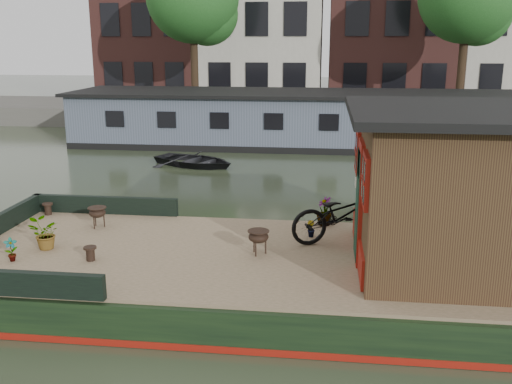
# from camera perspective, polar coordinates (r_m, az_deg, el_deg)

# --- Properties ---
(ground) EXTENTS (120.00, 120.00, 0.00)m
(ground) POSITION_cam_1_polar(r_m,az_deg,el_deg) (9.52, 7.29, -10.18)
(ground) COLOR #2C3320
(ground) RESTS_ON ground
(houseboat_hull) EXTENTS (14.01, 4.02, 0.60)m
(houseboat_hull) POSITION_cam_1_polar(r_m,az_deg,el_deg) (9.49, -0.82, -8.36)
(houseboat_hull) COLOR black
(houseboat_hull) RESTS_ON ground
(houseboat_deck) EXTENTS (11.80, 3.80, 0.05)m
(houseboat_deck) POSITION_cam_1_polar(r_m,az_deg,el_deg) (9.28, 7.41, -6.68)
(houseboat_deck) COLOR #957A5C
(houseboat_deck) RESTS_ON houseboat_hull
(bow_bulwark) EXTENTS (3.00, 4.00, 0.35)m
(bow_bulwark) POSITION_cam_1_polar(r_m,az_deg,el_deg) (10.44, -21.65, -4.01)
(bow_bulwark) COLOR black
(bow_bulwark) RESTS_ON houseboat_deck
(cabin) EXTENTS (4.00, 3.50, 2.42)m
(cabin) POSITION_cam_1_polar(r_m,az_deg,el_deg) (9.20, 21.42, 0.40)
(cabin) COLOR black
(cabin) RESTS_ON houseboat_deck
(bicycle) EXTENTS (1.97, 1.37, 0.98)m
(bicycle) POSITION_cam_1_polar(r_m,az_deg,el_deg) (9.90, 8.65, -2.18)
(bicycle) COLOR black
(bicycle) RESTS_ON houseboat_deck
(potted_plant_a) EXTENTS (0.24, 0.23, 0.38)m
(potted_plant_a) POSITION_cam_1_polar(r_m,az_deg,el_deg) (9.78, -23.29, -5.32)
(potted_plant_a) COLOR #9B392C
(potted_plant_a) RESTS_ON houseboat_deck
(potted_plant_b) EXTENTS (0.20, 0.20, 0.29)m
(potted_plant_b) POSITION_cam_1_polar(r_m,az_deg,el_deg) (10.16, 5.48, -3.68)
(potted_plant_b) COLOR brown
(potted_plant_b) RESTS_ON houseboat_deck
(potted_plant_c) EXTENTS (0.62, 0.60, 0.53)m
(potted_plant_c) POSITION_cam_1_polar(r_m,az_deg,el_deg) (10.10, -20.45, -3.97)
(potted_plant_c) COLOR #A13D2E
(potted_plant_c) RESTS_ON houseboat_deck
(potted_plant_d) EXTENTS (0.40, 0.40, 0.54)m
(potted_plant_d) POSITION_cam_1_polar(r_m,az_deg,el_deg) (10.79, 6.85, -1.91)
(potted_plant_d) COLOR #986129
(potted_plant_d) RESTS_ON houseboat_deck
(brazier_front) EXTENTS (0.40, 0.40, 0.40)m
(brazier_front) POSITION_cam_1_polar(r_m,az_deg,el_deg) (9.28, 0.25, -5.05)
(brazier_front) COLOR black
(brazier_front) RESTS_ON houseboat_deck
(brazier_rear) EXTENTS (0.44, 0.44, 0.39)m
(brazier_rear) POSITION_cam_1_polar(r_m,az_deg,el_deg) (11.00, -15.56, -2.45)
(brazier_rear) COLOR black
(brazier_rear) RESTS_ON houseboat_deck
(bollard_port) EXTENTS (0.21, 0.21, 0.23)m
(bollard_port) POSITION_cam_1_polar(r_m,az_deg,el_deg) (12.13, -20.10, -1.60)
(bollard_port) COLOR black
(bollard_port) RESTS_ON houseboat_deck
(bollard_stbd) EXTENTS (0.20, 0.20, 0.23)m
(bollard_stbd) POSITION_cam_1_polar(r_m,az_deg,el_deg) (9.42, -16.23, -5.93)
(bollard_stbd) COLOR black
(bollard_stbd) RESTS_ON houseboat_deck
(dinghy) EXTENTS (3.46, 3.03, 0.60)m
(dinghy) POSITION_cam_1_polar(r_m,az_deg,el_deg) (19.12, -6.18, 3.54)
(dinghy) COLOR black
(dinghy) RESTS_ON ground
(far_houseboat) EXTENTS (20.40, 4.40, 2.11)m
(far_houseboat) POSITION_cam_1_polar(r_m,az_deg,el_deg) (22.84, 7.28, 7.04)
(far_houseboat) COLOR #50576A
(far_houseboat) RESTS_ON ground
(quay) EXTENTS (60.00, 6.00, 0.90)m
(quay) POSITION_cam_1_polar(r_m,az_deg,el_deg) (29.36, 7.22, 7.72)
(quay) COLOR #47443F
(quay) RESTS_ON ground
(tree_left) EXTENTS (4.40, 4.40, 7.40)m
(tree_left) POSITION_cam_1_polar(r_m,az_deg,el_deg) (28.46, -6.01, 18.52)
(tree_left) COLOR #332316
(tree_left) RESTS_ON quay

